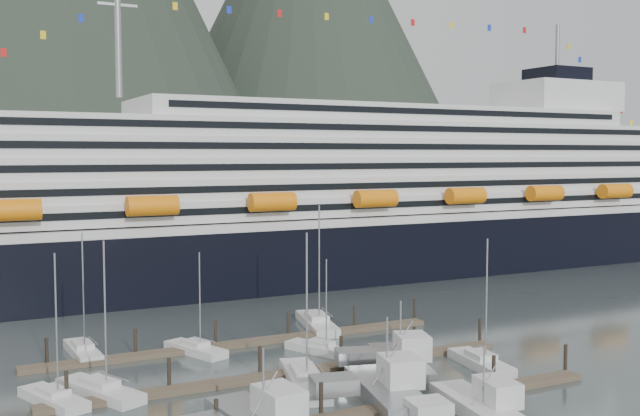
# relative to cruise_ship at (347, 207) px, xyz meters

# --- Properties ---
(ground) EXTENTS (1600.00, 1600.00, 0.00)m
(ground) POSITION_rel_cruise_ship_xyz_m (-30.03, -54.94, -12.04)
(ground) COLOR #414D4C
(ground) RESTS_ON ground
(cruise_ship) EXTENTS (210.00, 30.40, 50.30)m
(cruise_ship) POSITION_rel_cruise_ship_xyz_m (0.00, 0.00, 0.00)
(cruise_ship) COLOR black
(cruise_ship) RESTS_ON ground
(dock_near) EXTENTS (48.18, 2.28, 3.20)m
(dock_near) POSITION_rel_cruise_ship_xyz_m (-34.95, -64.89, -11.73)
(dock_near) COLOR #4D3F32
(dock_near) RESTS_ON ground
(dock_mid) EXTENTS (48.18, 2.28, 3.20)m
(dock_mid) POSITION_rel_cruise_ship_xyz_m (-34.95, -51.89, -11.73)
(dock_mid) COLOR #4D3F32
(dock_mid) RESTS_ON ground
(dock_far) EXTENTS (48.18, 2.28, 3.20)m
(dock_far) POSITION_rel_cruise_ship_xyz_m (-34.95, -38.89, -11.73)
(dock_far) COLOR #4D3F32
(dock_far) RESTS_ON ground
(sailboat_a) EXTENTS (5.20, 8.71, 13.65)m
(sailboat_a) POSITION_rel_cruise_ship_xyz_m (-57.02, -50.08, -11.62)
(sailboat_a) COLOR silver
(sailboat_a) RESTS_ON ground
(sailboat_b) EXTENTS (6.47, 10.35, 14.54)m
(sailboat_b) POSITION_rel_cruise_ship_xyz_m (-53.01, -49.71, -11.61)
(sailboat_b) COLOR silver
(sailboat_b) RESTS_ON ground
(sailboat_c) EXTENTS (5.53, 8.57, 10.73)m
(sailboat_c) POSITION_rel_cruise_ship_xyz_m (-28.84, -45.83, -11.65)
(sailboat_c) COLOR silver
(sailboat_c) RESTS_ON ground
(sailboat_d) EXTENTS (6.05, 12.55, 15.04)m
(sailboat_d) POSITION_rel_cruise_ship_xyz_m (-35.42, -55.40, -11.60)
(sailboat_d) COLOR silver
(sailboat_d) RESTS_ON ground
(sailboat_e) EXTENTS (2.78, 9.38, 13.73)m
(sailboat_e) POSITION_rel_cruise_ship_xyz_m (-52.01, -34.95, -11.63)
(sailboat_e) COLOR silver
(sailboat_e) RESTS_ON ground
(sailboat_f) EXTENTS (5.14, 8.61, 11.52)m
(sailboat_f) POSITION_rel_cruise_ship_xyz_m (-40.99, -39.84, -11.64)
(sailboat_f) COLOR silver
(sailboat_f) RESTS_ON ground
(sailboat_g) EXTENTS (5.61, 12.28, 15.92)m
(sailboat_g) POSITION_rel_cruise_ship_xyz_m (-23.73, -34.95, -11.59)
(sailboat_g) COLOR silver
(sailboat_g) RESTS_ON ground
(sailboat_h) EXTENTS (3.96, 9.48, 13.71)m
(sailboat_h) POSITION_rel_cruise_ship_xyz_m (-16.85, -58.13, -11.61)
(sailboat_h) COLOR silver
(sailboat_h) RESTS_ON ground
(trawler_b) EXTENTS (10.31, 13.21, 8.24)m
(trawler_b) POSITION_rel_cruise_ship_xyz_m (-31.06, -62.57, -11.03)
(trawler_b) COLOR gray
(trawler_b) RESTS_ON ground
(trawler_c) EXTENTS (9.55, 13.38, 6.62)m
(trawler_c) POSITION_rel_cruise_ship_xyz_m (-26.41, -69.92, -11.18)
(trawler_c) COLOR silver
(trawler_c) RESTS_ON ground
(trawler_e) EXTENTS (10.32, 12.70, 7.88)m
(trawler_e) POSITION_rel_cruise_ship_xyz_m (-25.09, -55.63, -11.07)
(trawler_e) COLOR gray
(trawler_e) RESTS_ON ground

